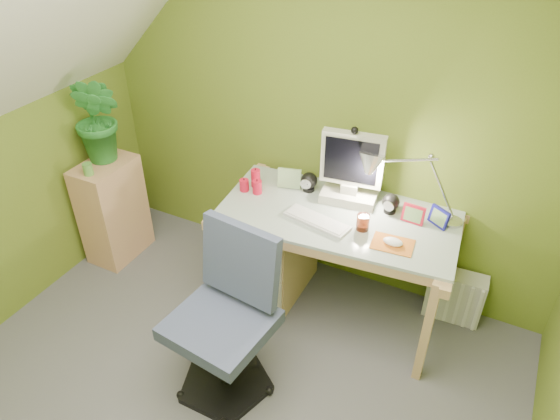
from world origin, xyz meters
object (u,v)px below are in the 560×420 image
at_px(monitor, 352,161).
at_px(radiator, 455,296).
at_px(task_chair, 220,322).
at_px(potted_plant, 99,119).
at_px(side_ledge, 113,210).
at_px(desk, 334,262).
at_px(desk_lamp, 428,171).

height_order(monitor, radiator, monitor).
bearing_deg(task_chair, monitor, 80.03).
bearing_deg(potted_plant, monitor, 11.27).
xyz_separation_m(side_ledge, radiator, (2.43, 0.47, -0.21)).
distance_m(desk, task_chair, 0.94).
height_order(side_ledge, task_chair, task_chair).
relative_size(desk_lamp, task_chair, 0.62).
distance_m(monitor, potted_plant, 1.71).
height_order(desk, potted_plant, potted_plant).
distance_m(side_ledge, radiator, 2.48).
height_order(desk, desk_lamp, desk_lamp).
relative_size(potted_plant, radiator, 1.76).
bearing_deg(task_chair, potted_plant, 158.31).
relative_size(monitor, desk_lamp, 0.85).
bearing_deg(desk_lamp, task_chair, -129.43).
height_order(monitor, side_ledge, monitor).
xyz_separation_m(monitor, task_chair, (-0.31, -1.06, -0.52)).
bearing_deg(task_chair, desk, 76.95).
relative_size(desk, desk_lamp, 2.21).
distance_m(desk_lamp, side_ledge, 2.27).
bearing_deg(monitor, radiator, -1.12).
height_order(side_ledge, potted_plant, potted_plant).
xyz_separation_m(monitor, potted_plant, (-1.68, -0.33, 0.06)).
relative_size(desk, side_ledge, 1.83).
height_order(side_ledge, radiator, side_ledge).
distance_m(desk, radiator, 0.82).
height_order(desk, monitor, monitor).
distance_m(desk_lamp, radiator, 0.96).
xyz_separation_m(desk, potted_plant, (-1.68, -0.15, 0.72)).
bearing_deg(desk_lamp, radiator, 12.75).
bearing_deg(monitor, potted_plant, -176.70).
bearing_deg(monitor, task_chair, -114.05).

